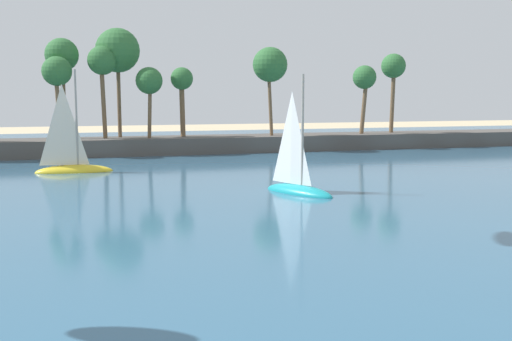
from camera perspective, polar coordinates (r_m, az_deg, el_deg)
sea at (r=57.48m, az=-12.99°, el=0.69°), size 220.00×96.13×0.06m
palm_headland at (r=65.25m, az=-13.70°, el=4.38°), size 109.99×6.89×13.39m
sailboat_mid_bay at (r=51.30m, az=-16.99°, el=0.74°), size 6.21×2.02×8.93m
sailboat_toward_headland at (r=38.71m, az=3.95°, el=-1.06°), size 3.87×5.78×8.11m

